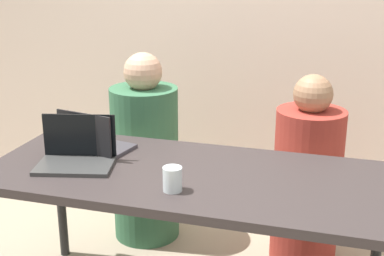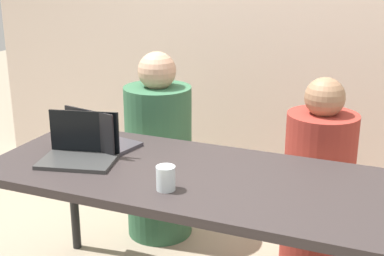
% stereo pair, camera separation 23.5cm
% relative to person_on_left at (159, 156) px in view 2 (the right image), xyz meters
% --- Properties ---
extents(back_wall, '(4.66, 0.10, 2.60)m').
position_rel_person_on_left_xyz_m(back_wall, '(0.48, 0.92, 0.80)').
color(back_wall, beige).
rests_on(back_wall, ground).
extents(desk, '(1.79, 0.77, 0.75)m').
position_rel_person_on_left_xyz_m(desk, '(0.48, -0.70, 0.18)').
color(desk, '#312A2A').
rests_on(desk, ground).
extents(person_on_left, '(0.40, 0.40, 1.14)m').
position_rel_person_on_left_xyz_m(person_on_left, '(0.00, 0.00, 0.00)').
color(person_on_left, '#326343').
rests_on(person_on_left, ground).
extents(person_on_right, '(0.42, 0.42, 1.07)m').
position_rel_person_on_left_xyz_m(person_on_right, '(0.95, -0.00, -0.03)').
color(person_on_right, maroon).
rests_on(person_on_right, ground).
extents(laptop_back_left, '(0.34, 0.28, 0.21)m').
position_rel_person_on_left_xyz_m(laptop_back_left, '(-0.03, -0.58, 0.29)').
color(laptop_back_left, '#3B373E').
rests_on(laptop_back_left, desk).
extents(laptop_front_left, '(0.38, 0.30, 0.22)m').
position_rel_person_on_left_xyz_m(laptop_front_left, '(-0.03, -0.76, 0.29)').
color(laptop_front_left, '#373837').
rests_on(laptop_front_left, desk).
extents(water_glass_center, '(0.08, 0.08, 0.10)m').
position_rel_person_on_left_xyz_m(water_glass_center, '(0.48, -0.90, 0.29)').
color(water_glass_center, silver).
rests_on(water_glass_center, desk).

